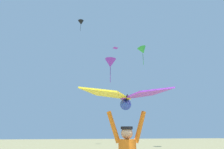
{
  "coord_description": "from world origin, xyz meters",
  "views": [
    {
      "loc": [
        -1.19,
        -3.09,
        1.46
      ],
      "look_at": [
        -0.16,
        1.48,
        3.21
      ],
      "focal_mm": 25.87,
      "sensor_mm": 36.0,
      "label": 1
    }
  ],
  "objects_px": {
    "held_stunt_kite": "(126,96)",
    "distant_kite_green_high_right": "(143,50)",
    "distant_kite_black_high_left": "(81,23)",
    "distant_kite_purple_overhead_distant": "(110,63)",
    "distant_kite_purple_mid_right": "(115,48)"
  },
  "relations": [
    {
      "from": "distant_kite_black_high_left",
      "to": "distant_kite_green_high_right",
      "type": "relative_size",
      "value": 0.82
    },
    {
      "from": "distant_kite_green_high_right",
      "to": "distant_kite_purple_overhead_distant",
      "type": "distance_m",
      "value": 7.64
    },
    {
      "from": "held_stunt_kite",
      "to": "distant_kite_green_high_right",
      "type": "relative_size",
      "value": 0.68
    },
    {
      "from": "held_stunt_kite",
      "to": "distant_kite_purple_overhead_distant",
      "type": "relative_size",
      "value": 0.76
    },
    {
      "from": "distant_kite_purple_overhead_distant",
      "to": "distant_kite_purple_mid_right",
      "type": "bearing_deg",
      "value": 72.8
    },
    {
      "from": "distant_kite_green_high_right",
      "to": "distant_kite_black_high_left",
      "type": "bearing_deg",
      "value": 142.49
    },
    {
      "from": "distant_kite_black_high_left",
      "to": "distant_kite_green_high_right",
      "type": "distance_m",
      "value": 13.5
    },
    {
      "from": "distant_kite_black_high_left",
      "to": "held_stunt_kite",
      "type": "bearing_deg",
      "value": -86.69
    },
    {
      "from": "held_stunt_kite",
      "to": "distant_kite_purple_mid_right",
      "type": "relative_size",
      "value": 1.76
    },
    {
      "from": "held_stunt_kite",
      "to": "distant_kite_purple_mid_right",
      "type": "bearing_deg",
      "value": 76.54
    },
    {
      "from": "held_stunt_kite",
      "to": "distant_kite_black_high_left",
      "type": "distance_m",
      "value": 28.09
    },
    {
      "from": "distant_kite_green_high_right",
      "to": "held_stunt_kite",
      "type": "bearing_deg",
      "value": -116.14
    },
    {
      "from": "held_stunt_kite",
      "to": "distant_kite_green_high_right",
      "type": "distance_m",
      "value": 19.33
    },
    {
      "from": "held_stunt_kite",
      "to": "distant_kite_purple_mid_right",
      "type": "distance_m",
      "value": 24.5
    },
    {
      "from": "distant_kite_green_high_right",
      "to": "distant_kite_purple_overhead_distant",
      "type": "relative_size",
      "value": 1.12
    }
  ]
}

